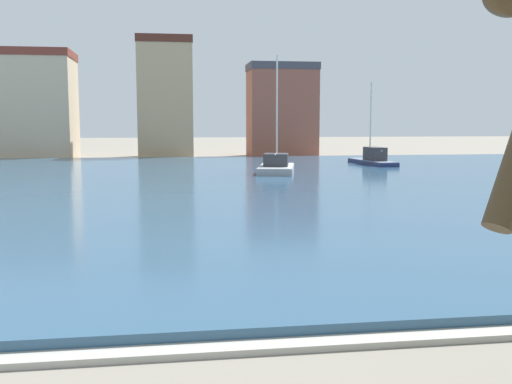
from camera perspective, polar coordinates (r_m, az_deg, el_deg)
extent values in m
cube|color=#2D5170|center=(35.69, -8.72, 0.71)|extent=(83.81, 51.39, 0.31)
cube|color=#ADA89E|center=(10.28, -8.89, -14.97)|extent=(83.81, 0.50, 0.12)
cube|color=#939399|center=(41.93, 1.96, 1.97)|extent=(3.69, 6.29, 0.74)
ellipsoid|color=#939399|center=(44.72, 2.15, 2.26)|extent=(2.56, 2.51, 0.70)
cube|color=#B1B1B5|center=(41.90, 1.96, 2.51)|extent=(3.62, 6.16, 0.06)
cube|color=#333338|center=(41.43, 1.93, 3.11)|extent=(2.10, 2.40, 0.87)
cylinder|color=silver|center=(42.23, 2.02, 7.77)|extent=(0.12, 0.12, 7.76)
cylinder|color=silver|center=(41.25, 1.93, 3.66)|extent=(0.56, 2.03, 0.08)
cube|color=navy|center=(50.97, 11.08, 2.62)|extent=(2.23, 6.74, 0.61)
ellipsoid|color=navy|center=(53.84, 9.67, 2.86)|extent=(1.68, 2.44, 0.58)
cube|color=slate|center=(50.95, 11.09, 3.00)|extent=(2.19, 6.61, 0.06)
cube|color=#333338|center=(50.47, 11.34, 3.61)|extent=(1.36, 2.41, 1.09)
cylinder|color=silver|center=(51.30, 10.93, 6.65)|extent=(0.12, 0.12, 6.55)
cylinder|color=silver|center=(50.30, 11.42, 3.93)|extent=(0.29, 2.32, 0.08)
cube|color=#C6B293|center=(67.40, -20.33, 7.48)|extent=(7.81, 7.22, 10.43)
cube|color=brown|center=(67.74, -20.53, 12.23)|extent=(7.96, 7.36, 0.80)
cube|color=tan|center=(65.76, -8.71, 8.51)|extent=(5.71, 6.68, 11.96)
cube|color=#51281E|center=(66.27, -8.81, 14.03)|extent=(5.83, 6.81, 0.80)
cube|color=#8E5142|center=(67.76, 2.49, 7.51)|extent=(7.50, 5.01, 9.56)
cube|color=#42424C|center=(68.03, 2.52, 11.88)|extent=(7.65, 5.12, 0.80)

